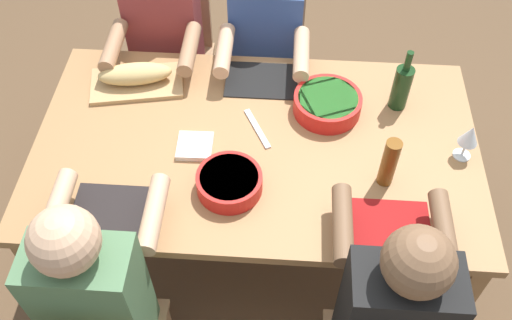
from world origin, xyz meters
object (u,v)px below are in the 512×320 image
object	(u,v)px
serving_bowl_pasta	(229,182)
diner_near_right	(390,309)
chair_far_left	(175,50)
napkin_stack	(195,146)
diner_near_left	(98,291)
diner_far_left	(164,41)
bread_loaf	(135,74)
wine_glass	(470,136)
cutting_board	(137,83)
chair_far_center	(267,55)
wine_bottle	(402,86)
serving_bowl_greens	(327,103)
dining_table	(256,155)
beer_bottle	(389,163)
diner_far_center	(265,45)

from	to	relation	value
serving_bowl_pasta	diner_near_right	bearing A→B (deg)	-36.52
chair_far_left	napkin_stack	world-z (taller)	chair_far_left
diner_near_left	diner_far_left	size ratio (longest dim) A/B	1.00
bread_loaf	wine_glass	size ratio (longest dim) A/B	1.93
chair_far_left	cutting_board	bearing A→B (deg)	-95.53
chair_far_center	wine_bottle	bearing A→B (deg)	-45.21
diner_near_right	diner_near_left	size ratio (longest dim) A/B	1.00
napkin_stack	serving_bowl_greens	bearing A→B (deg)	24.85
serving_bowl_greens	napkin_stack	xyz separation A→B (m)	(-0.53, -0.25, -0.03)
dining_table	diner_far_left	distance (m)	0.83
serving_bowl_pasta	wine_glass	xyz separation A→B (m)	(0.90, 0.22, 0.07)
diner_near_right	serving_bowl_pasta	bearing A→B (deg)	143.48
serving_bowl_pasta	chair_far_center	bearing A→B (deg)	85.56
bread_loaf	beer_bottle	world-z (taller)	beer_bottle
serving_bowl_pasta	cutting_board	world-z (taller)	serving_bowl_pasta
bread_loaf	napkin_stack	size ratio (longest dim) A/B	2.29
chair_far_center	wine_glass	size ratio (longest dim) A/B	5.12
beer_bottle	serving_bowl_greens	bearing A→B (deg)	121.11
serving_bowl_pasta	serving_bowl_greens	size ratio (longest dim) A/B	0.87
chair_far_left	wine_glass	xyz separation A→B (m)	(1.32, -0.86, 0.37)
dining_table	diner_far_left	xyz separation A→B (m)	(-0.50, 0.66, 0.03)
dining_table	wine_glass	xyz separation A→B (m)	(0.82, -0.01, 0.19)
wine_bottle	chair_far_center	bearing A→B (deg)	134.79
bread_loaf	serving_bowl_greens	bearing A→B (deg)	-6.97
diner_near_left	beer_bottle	xyz separation A→B (m)	(1.00, 0.51, 0.15)
serving_bowl_greens	bread_loaf	size ratio (longest dim) A/B	0.89
beer_bottle	dining_table	bearing A→B (deg)	162.54
serving_bowl_pasta	dining_table	bearing A→B (deg)	70.32
diner_near_left	chair_far_left	size ratio (longest dim) A/B	1.41
chair_far_left	serving_bowl_pasta	size ratio (longest dim) A/B	3.40
bread_loaf	napkin_stack	xyz separation A→B (m)	(0.31, -0.35, -0.05)
diner_near_right	wine_bottle	world-z (taller)	diner_near_right
dining_table	wine_glass	world-z (taller)	wine_glass
diner_far_left	wine_glass	world-z (taller)	diner_far_left
diner_far_center	beer_bottle	size ratio (longest dim) A/B	5.45
wine_bottle	cutting_board	bearing A→B (deg)	177.63
diner_near_right	serving_bowl_pasta	distance (m)	0.73
chair_far_left	serving_bowl_greens	bearing A→B (deg)	-39.63
diner_near_right	wine_bottle	distance (m)	0.94
diner_near_right	wine_glass	size ratio (longest dim) A/B	7.23
chair_far_center	napkin_stack	size ratio (longest dim) A/B	6.07
diner_near_left	beer_bottle	distance (m)	1.13
wine_bottle	chair_far_left	bearing A→B (deg)	151.32
chair_far_left	serving_bowl_greens	distance (m)	1.06
diner_near_right	cutting_board	world-z (taller)	diner_near_right
napkin_stack	chair_far_center	bearing A→B (deg)	74.80
dining_table	bread_loaf	bearing A→B (deg)	151.09
dining_table	wine_bottle	size ratio (longest dim) A/B	6.21
diner_far_center	bread_loaf	xyz separation A→B (m)	(-0.55, -0.36, 0.11)
serving_bowl_pasta	wine_bottle	xyz separation A→B (m)	(0.67, 0.49, 0.07)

